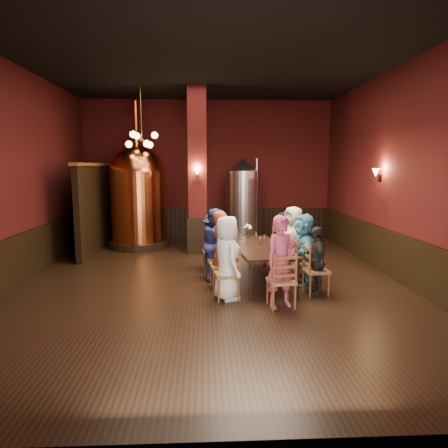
{
  "coord_description": "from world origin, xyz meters",
  "views": [
    {
      "loc": [
        -0.09,
        -8.19,
        2.41
      ],
      "look_at": [
        0.3,
        0.2,
        1.17
      ],
      "focal_mm": 32.0,
      "sensor_mm": 36.0,
      "label": 1
    }
  ],
  "objects_px": {
    "dining_table": "(259,249)",
    "person_2": "(216,244)",
    "person_1": "(221,250)",
    "rose_vase": "(248,229)",
    "person_0": "(227,258)",
    "steel_vessel": "(243,202)",
    "copper_kettle": "(138,195)"
  },
  "relations": [
    {
      "from": "copper_kettle",
      "to": "steel_vessel",
      "type": "xyz_separation_m",
      "value": [
        3.13,
        0.22,
        -0.24
      ]
    },
    {
      "from": "copper_kettle",
      "to": "rose_vase",
      "type": "height_order",
      "value": "copper_kettle"
    },
    {
      "from": "person_2",
      "to": "steel_vessel",
      "type": "xyz_separation_m",
      "value": [
        0.93,
        3.75,
        0.55
      ]
    },
    {
      "from": "dining_table",
      "to": "person_0",
      "type": "height_order",
      "value": "person_0"
    },
    {
      "from": "person_1",
      "to": "copper_kettle",
      "type": "height_order",
      "value": "copper_kettle"
    },
    {
      "from": "person_1",
      "to": "rose_vase",
      "type": "height_order",
      "value": "person_1"
    },
    {
      "from": "dining_table",
      "to": "person_2",
      "type": "height_order",
      "value": "person_2"
    },
    {
      "from": "person_1",
      "to": "rose_vase",
      "type": "relative_size",
      "value": 4.8
    },
    {
      "from": "person_1",
      "to": "copper_kettle",
      "type": "bearing_deg",
      "value": 6.92
    },
    {
      "from": "person_0",
      "to": "steel_vessel",
      "type": "relative_size",
      "value": 0.58
    },
    {
      "from": "person_2",
      "to": "rose_vase",
      "type": "distance_m",
      "value": 1.1
    },
    {
      "from": "person_2",
      "to": "rose_vase",
      "type": "bearing_deg",
      "value": -38.72
    },
    {
      "from": "steel_vessel",
      "to": "rose_vase",
      "type": "relative_size",
      "value": 8.14
    },
    {
      "from": "person_1",
      "to": "person_2",
      "type": "distance_m",
      "value": 0.66
    },
    {
      "from": "person_0",
      "to": "person_2",
      "type": "height_order",
      "value": "person_0"
    },
    {
      "from": "rose_vase",
      "to": "person_0",
      "type": "bearing_deg",
      "value": -106.13
    },
    {
      "from": "person_1",
      "to": "rose_vase",
      "type": "bearing_deg",
      "value": -47.31
    },
    {
      "from": "copper_kettle",
      "to": "steel_vessel",
      "type": "relative_size",
      "value": 1.62
    },
    {
      "from": "dining_table",
      "to": "rose_vase",
      "type": "bearing_deg",
      "value": 90.42
    },
    {
      "from": "dining_table",
      "to": "person_2",
      "type": "bearing_deg",
      "value": 158.78
    },
    {
      "from": "dining_table",
      "to": "person_2",
      "type": "distance_m",
      "value": 0.91
    },
    {
      "from": "copper_kettle",
      "to": "person_1",
      "type": "bearing_deg",
      "value": -61.41
    },
    {
      "from": "dining_table",
      "to": "copper_kettle",
      "type": "bearing_deg",
      "value": 122.68
    },
    {
      "from": "person_2",
      "to": "steel_vessel",
      "type": "bearing_deg",
      "value": -7.81
    },
    {
      "from": "person_1",
      "to": "dining_table",
      "type": "bearing_deg",
      "value": -83.73
    },
    {
      "from": "person_0",
      "to": "steel_vessel",
      "type": "distance_m",
      "value": 5.16
    },
    {
      "from": "person_0",
      "to": "person_2",
      "type": "distance_m",
      "value": 1.33
    },
    {
      "from": "person_0",
      "to": "person_1",
      "type": "distance_m",
      "value": 0.67
    },
    {
      "from": "dining_table",
      "to": "rose_vase",
      "type": "distance_m",
      "value": 1.04
    },
    {
      "from": "person_2",
      "to": "person_1",
      "type": "bearing_deg",
      "value": -167.21
    },
    {
      "from": "person_2",
      "to": "steel_vessel",
      "type": "distance_m",
      "value": 3.9
    },
    {
      "from": "dining_table",
      "to": "rose_vase",
      "type": "height_order",
      "value": "rose_vase"
    }
  ]
}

